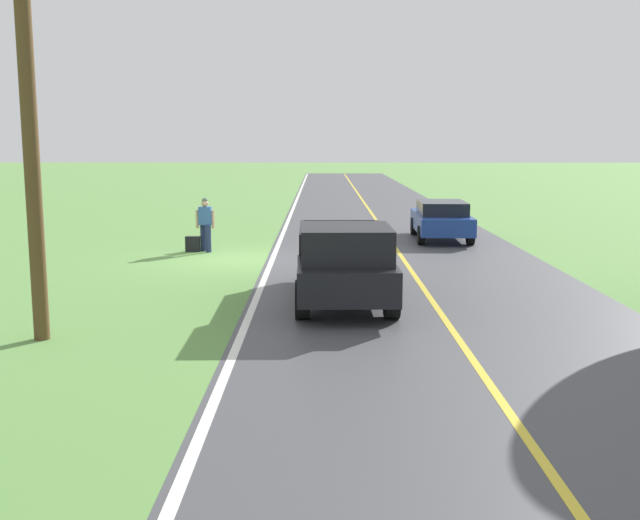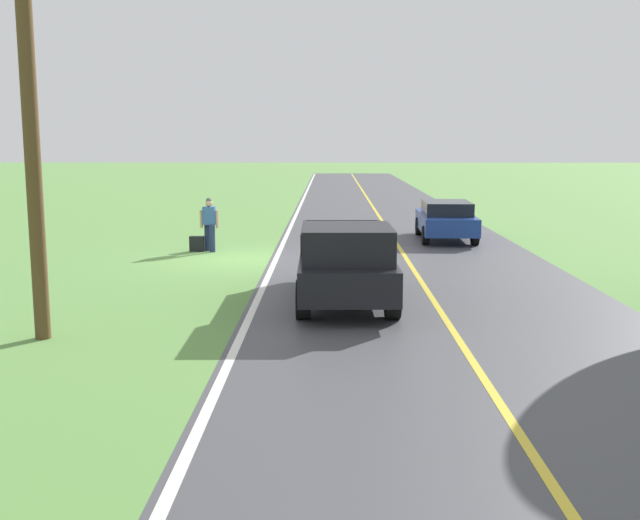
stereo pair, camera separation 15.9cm
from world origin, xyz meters
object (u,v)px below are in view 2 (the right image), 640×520
(sedan_near_oncoming, at_px, (446,219))
(utility_pole_roadside, at_px, (31,128))
(suitcase_carried, at_px, (197,244))
(hitchhiker_walking, at_px, (210,221))
(pickup_truck_passing, at_px, (346,261))

(sedan_near_oncoming, height_order, utility_pole_roadside, utility_pole_roadside)
(suitcase_carried, bearing_deg, sedan_near_oncoming, 112.52)
(hitchhiker_walking, bearing_deg, utility_pole_roadside, 83.00)
(pickup_truck_passing, relative_size, sedan_near_oncoming, 1.22)
(suitcase_carried, height_order, utility_pole_roadside, utility_pole_roadside)
(hitchhiker_walking, xyz_separation_m, sedan_near_oncoming, (-8.10, -2.97, -0.23))
(utility_pole_roadside, bearing_deg, suitcase_carried, -94.82)
(hitchhiker_walking, distance_m, sedan_near_oncoming, 8.63)
(hitchhiker_walking, xyz_separation_m, pickup_truck_passing, (-4.25, 7.89, -0.01))
(suitcase_carried, bearing_deg, hitchhiker_walking, 100.86)
(hitchhiker_walking, relative_size, pickup_truck_passing, 0.32)
(pickup_truck_passing, xyz_separation_m, sedan_near_oncoming, (-3.85, -10.86, -0.21))
(hitchhiker_walking, relative_size, utility_pole_roadside, 0.23)
(hitchhiker_walking, xyz_separation_m, suitcase_carried, (0.42, 0.06, -0.73))
(hitchhiker_walking, height_order, suitcase_carried, hitchhiker_walking)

